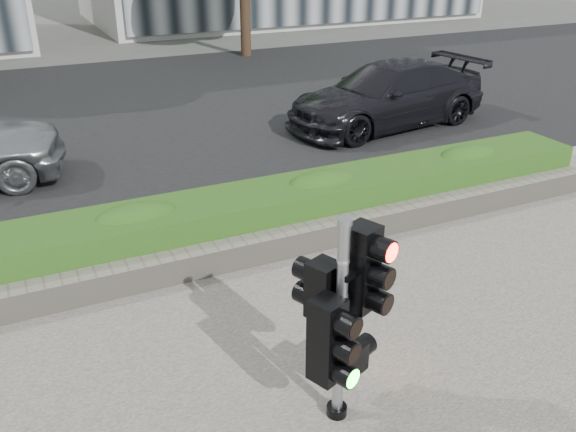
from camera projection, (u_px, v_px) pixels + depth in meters
The scene contains 7 objects.
ground at pixel (311, 345), 6.47m from camera, with size 120.00×120.00×0.00m, color #51514C.
road at pixel (119, 113), 14.63m from camera, with size 60.00×13.00×0.02m, color black.
curb at pixel (213, 223), 9.01m from camera, with size 60.00×0.25×0.12m, color gray.
stone_wall at pixel (244, 252), 7.93m from camera, with size 12.00×0.32×0.34m, color gray.
hedge at pixel (226, 220), 8.39m from camera, with size 12.00×1.00×0.68m, color #4B8E2B.
traffic_signal at pixel (340, 311), 5.09m from camera, with size 0.71×0.63×1.96m.
car_dark at pixel (387, 95), 13.39m from camera, with size 1.92×4.73×1.37m, color black.
Camera 1 is at (-2.48, -4.65, 4.00)m, focal length 38.00 mm.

